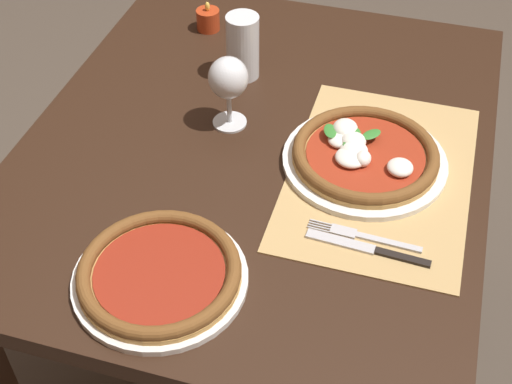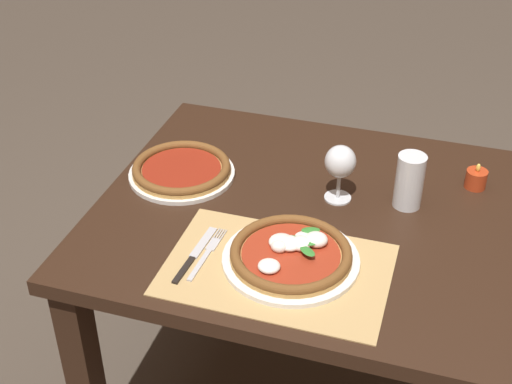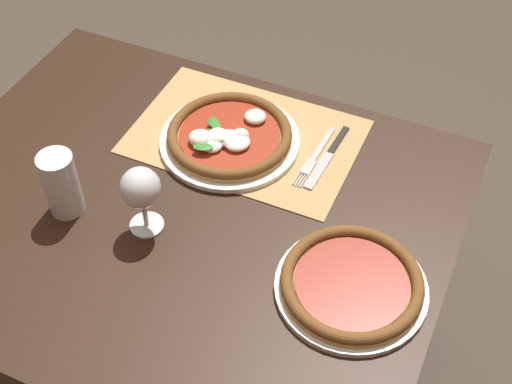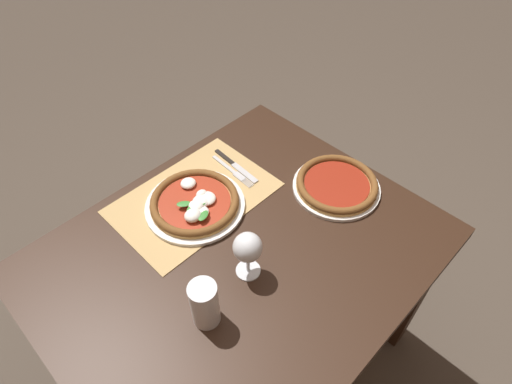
% 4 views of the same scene
% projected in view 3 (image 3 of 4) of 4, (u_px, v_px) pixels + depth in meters
% --- Properties ---
extents(ground_plane, '(24.00, 24.00, 0.00)m').
position_uv_depth(ground_plane, '(199.00, 381.00, 2.02)').
color(ground_plane, '#473D33').
extents(dining_table, '(1.12, 0.91, 0.74)m').
position_uv_depth(dining_table, '(182.00, 242.00, 1.56)').
color(dining_table, black).
rests_on(dining_table, ground).
extents(paper_placemat, '(0.51, 0.34, 0.00)m').
position_uv_depth(paper_placemat, '(245.00, 136.00, 1.62)').
color(paper_placemat, tan).
rests_on(paper_placemat, dining_table).
extents(pizza_near, '(0.32, 0.32, 0.05)m').
position_uv_depth(pizza_near, '(229.00, 136.00, 1.59)').
color(pizza_near, silver).
rests_on(pizza_near, paper_placemat).
extents(pizza_far, '(0.29, 0.29, 0.04)m').
position_uv_depth(pizza_far, '(352.00, 284.00, 1.32)').
color(pizza_far, silver).
rests_on(pizza_far, dining_table).
extents(wine_glass, '(0.08, 0.08, 0.16)m').
position_uv_depth(wine_glass, '(141.00, 190.00, 1.36)').
color(wine_glass, silver).
rests_on(wine_glass, dining_table).
extents(pint_glass, '(0.07, 0.07, 0.15)m').
position_uv_depth(pint_glass, '(61.00, 185.00, 1.42)').
color(pint_glass, silver).
rests_on(pint_glass, dining_table).
extents(fork, '(0.03, 0.20, 0.00)m').
position_uv_depth(fork, '(315.00, 157.00, 1.57)').
color(fork, '#B7B7BC').
rests_on(fork, paper_placemat).
extents(knife, '(0.03, 0.22, 0.01)m').
position_uv_depth(knife, '(328.00, 157.00, 1.57)').
color(knife, black).
rests_on(knife, paper_placemat).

